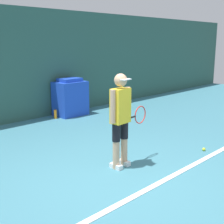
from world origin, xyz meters
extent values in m
plane|color=teal|center=(0.00, 0.00, 0.00)|extent=(24.00, 24.00, 0.00)
cube|color=white|center=(0.00, -0.56, 0.01)|extent=(21.60, 0.10, 0.01)
cylinder|color=tan|center=(0.30, 0.33, 0.25)|extent=(0.12, 0.12, 0.50)
cylinder|color=black|center=(0.30, 0.33, 0.65)|extent=(0.14, 0.14, 0.30)
cube|color=white|center=(0.30, 0.33, 0.04)|extent=(0.10, 0.24, 0.08)
cylinder|color=tan|center=(0.52, 0.34, 0.25)|extent=(0.12, 0.12, 0.50)
cylinder|color=black|center=(0.52, 0.34, 0.65)|extent=(0.14, 0.14, 0.30)
cube|color=white|center=(0.52, 0.34, 0.04)|extent=(0.10, 0.24, 0.08)
cube|color=yellow|center=(0.41, 0.33, 1.10)|extent=(0.35, 0.22, 0.59)
sphere|color=tan|center=(0.41, 0.33, 1.53)|extent=(0.22, 0.22, 0.22)
cube|color=white|center=(0.42, 0.23, 1.55)|extent=(0.19, 0.13, 0.02)
cylinder|color=tan|center=(0.21, 0.32, 1.11)|extent=(0.09, 0.09, 0.56)
cylinder|color=tan|center=(0.61, 0.35, 1.11)|extent=(0.09, 0.09, 0.56)
cylinder|color=black|center=(0.72, 0.35, 0.83)|extent=(0.23, 0.05, 0.03)
torus|color=red|center=(0.99, 0.37, 0.83)|extent=(0.34, 0.04, 0.34)
sphere|color=#D1E533|center=(2.18, -0.32, 0.03)|extent=(0.07, 0.07, 0.07)
cube|color=blue|center=(2.26, 4.09, 0.50)|extent=(0.91, 0.65, 1.01)
cube|color=blue|center=(2.26, 4.09, 1.06)|extent=(0.64, 0.46, 0.10)
cylinder|color=orange|center=(1.67, 4.04, 0.12)|extent=(0.08, 0.08, 0.25)
cylinder|color=black|center=(1.67, 4.04, 0.26)|extent=(0.05, 0.05, 0.02)
camera|label=1|loc=(-3.36, -3.18, 2.16)|focal=50.00mm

